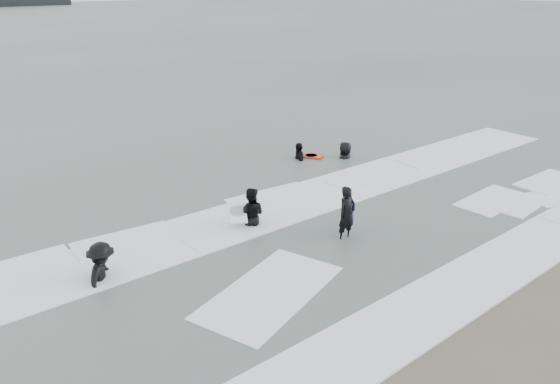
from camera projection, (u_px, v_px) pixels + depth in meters
ground at (412, 296)px, 12.94m from camera, size 320.00×320.00×0.00m
surfer_centre at (346, 240)px, 15.68m from camera, size 0.61×0.40×1.65m
surfer_wading at (251, 226)px, 16.54m from camera, size 1.09×1.09×1.78m
surfer_breaker at (104, 281)px, 13.56m from camera, size 1.34×1.38×1.90m
surfer_right_near at (299, 160)px, 22.52m from camera, size 0.94×1.18×1.87m
surfer_right_far at (345, 159)px, 22.63m from camera, size 1.07×1.04×1.86m
surf_foam at (308, 239)px, 15.61m from camera, size 30.03×9.06×0.09m
bodyboards at (299, 187)px, 18.20m from camera, size 7.13×6.72×1.25m
vessel_horizon at (15, 1)px, 134.02m from camera, size 25.84×4.62×3.51m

